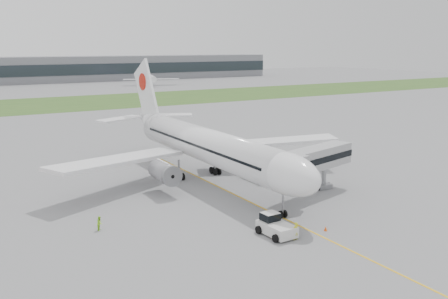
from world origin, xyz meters
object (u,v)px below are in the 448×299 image
airliner (204,144)px  jet_bridge (313,160)px  pushback_tug (275,225)px  ground_crew_near (296,231)px

airliner → jet_bridge: size_ratio=3.81×
airliner → pushback_tug: (-4.01, -23.79, -4.62)m
jet_bridge → ground_crew_near: bearing=-150.5°
airliner → ground_crew_near: bearing=-96.6°
airliner → jet_bridge: (8.97, -14.53, -0.71)m
pushback_tug → jet_bridge: bearing=32.8°
airliner → ground_crew_near: airliner is taller
airliner → ground_crew_near: (-3.00, -26.10, -4.69)m
ground_crew_near → jet_bridge: bearing=-138.7°
airliner → jet_bridge: bearing=-58.3°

